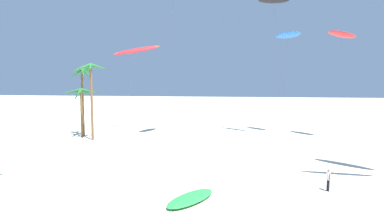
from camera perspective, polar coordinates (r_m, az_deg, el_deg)
palm_tree_0 at (r=50.93m, az=-19.03°, el=5.00°), size 3.84×4.25×10.36m
palm_tree_1 at (r=49.96m, az=-19.22°, el=2.03°), size 5.27×5.33×7.27m
palm_tree_2 at (r=46.79m, az=-17.56°, el=5.59°), size 4.45×4.60×10.79m
flying_kite_0 at (r=50.77m, az=25.08°, el=11.82°), size 3.94×8.48×15.93m
flying_kite_1 at (r=50.98m, az=14.29°, el=18.13°), size 4.75×6.35×21.01m
flying_kite_5 at (r=52.88m, az=16.73°, el=12.37°), size 4.56×4.89×15.98m
flying_kite_8 at (r=56.07m, az=-9.86°, el=10.11°), size 7.78×9.37×14.66m
grounded_kite_1 at (r=23.45m, az=-0.26°, el=-15.79°), size 3.89×4.87×0.39m
person_near_right at (r=27.19m, az=23.14°, el=-11.55°), size 0.27×0.49×1.74m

